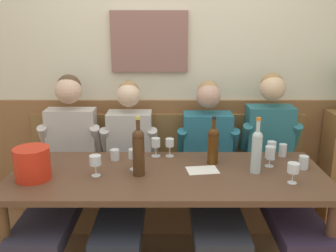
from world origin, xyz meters
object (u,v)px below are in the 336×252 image
(ice_bucket, at_px, (32,164))
(wall_bench, at_px, (168,192))
(person_center_right_seat, at_px, (62,171))
(wine_glass_right_end, at_px, (270,153))
(wine_glass_center_rear, at_px, (156,143))
(water_tumbler_center, at_px, (282,150))
(water_tumbler_right, at_px, (115,155))
(person_left_seat, at_px, (211,173))
(wine_bottle_clear_water, at_px, (213,144))
(dining_table, at_px, (168,184))
(wine_bottle_amber_mid, at_px, (257,150))
(water_tumbler_left, at_px, (303,162))
(wine_glass_mid_left, at_px, (134,155))
(person_right_seat, at_px, (126,172))
(wine_glass_left_end, at_px, (95,161))
(wine_glass_center_front, at_px, (293,169))
(wine_glass_mid_right, at_px, (271,147))
(person_center_left_seat, at_px, (278,168))
(wine_bottle_green_tall, at_px, (138,151))
(wine_glass_by_bottle, at_px, (170,143))

(ice_bucket, bearing_deg, wall_bench, 42.03)
(person_center_right_seat, xyz_separation_m, wine_glass_right_end, (1.51, -0.20, 0.21))
(person_center_right_seat, relative_size, wine_glass_right_end, 9.04)
(wine_glass_center_rear, height_order, water_tumbler_center, wine_glass_center_rear)
(water_tumbler_right, bearing_deg, person_center_right_seat, 170.31)
(person_left_seat, xyz_separation_m, wine_bottle_clear_water, (-0.01, -0.15, 0.28))
(person_left_seat, xyz_separation_m, water_tumbler_center, (0.53, -0.01, 0.18))
(dining_table, xyz_separation_m, wine_bottle_amber_mid, (0.59, 0.01, 0.24))
(wine_bottle_amber_mid, distance_m, water_tumbler_left, 0.37)
(wall_bench, relative_size, wine_glass_mid_left, 16.41)
(dining_table, bearing_deg, person_right_seat, 134.36)
(water_tumbler_left, bearing_deg, wine_glass_left_end, -175.00)
(wine_glass_center_front, bearing_deg, person_center_right_seat, 163.18)
(wine_glass_mid_right, bearing_deg, wine_glass_center_front, -86.71)
(person_left_seat, bearing_deg, person_center_right_seat, -179.47)
(dining_table, distance_m, person_left_seat, 0.46)
(person_center_right_seat, distance_m, wine_glass_center_front, 1.67)
(wine_glass_center_front, distance_m, wine_glass_right_end, 0.29)
(ice_bucket, distance_m, wine_glass_center_rear, 0.88)
(person_center_left_seat, distance_m, wine_bottle_amber_mid, 0.49)
(person_left_seat, distance_m, wine_bottle_green_tall, 0.70)
(wall_bench, relative_size, person_center_right_seat, 1.83)
(wine_glass_mid_right, bearing_deg, water_tumbler_center, 31.13)
(wine_bottle_green_tall, bearing_deg, person_left_seat, 34.69)
(wall_bench, distance_m, wine_bottle_amber_mid, 1.09)
(wall_bench, height_order, wine_glass_right_end, wall_bench)
(person_center_right_seat, distance_m, ice_bucket, 0.47)
(water_tumbler_right, bearing_deg, person_right_seat, 50.28)
(wine_bottle_amber_mid, bearing_deg, ice_bucket, -175.82)
(wine_bottle_amber_mid, relative_size, wine_glass_right_end, 2.62)
(wine_glass_center_rear, bearing_deg, person_center_right_seat, -179.59)
(person_left_seat, bearing_deg, person_right_seat, 179.92)
(ice_bucket, xyz_separation_m, water_tumbler_right, (0.48, 0.34, -0.07))
(wine_bottle_green_tall, bearing_deg, water_tumbler_right, 125.21)
(dining_table, distance_m, wine_bottle_amber_mid, 0.63)
(wine_glass_center_rear, bearing_deg, dining_table, -74.18)
(ice_bucket, bearing_deg, person_center_right_seat, 81.42)
(wine_glass_center_front, bearing_deg, wine_glass_by_bottle, 147.75)
(person_center_left_seat, xyz_separation_m, water_tumbler_center, (0.02, -0.02, 0.15))
(wine_glass_by_bottle, xyz_separation_m, water_tumbler_left, (0.92, -0.25, -0.05))
(wine_glass_center_front, bearing_deg, water_tumbler_left, 57.76)
(ice_bucket, height_order, water_tumbler_left, ice_bucket)
(wall_bench, distance_m, water_tumbler_left, 1.22)
(ice_bucket, bearing_deg, water_tumbler_center, 13.61)
(person_center_left_seat, xyz_separation_m, wine_glass_center_front, (-0.06, -0.50, 0.20))
(wine_bottle_clear_water, xyz_separation_m, wine_glass_mid_left, (-0.55, -0.12, -0.04))
(wine_bottle_amber_mid, relative_size, wine_glass_center_front, 2.87)
(dining_table, xyz_separation_m, wine_bottle_clear_water, (0.32, 0.18, 0.23))
(person_left_seat, relative_size, person_center_left_seat, 0.95)
(person_center_right_seat, distance_m, wine_bottle_clear_water, 1.16)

